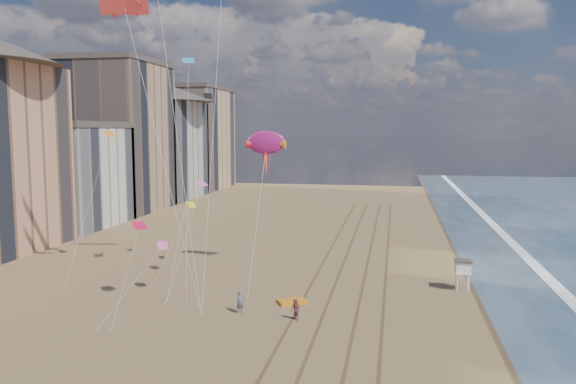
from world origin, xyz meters
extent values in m
plane|color=#42301E|center=(19.00, 40.00, 0.00)|extent=(260.00, 260.00, 0.00)
plane|color=white|center=(23.20, 40.00, 0.00)|extent=(260.00, 260.00, 0.00)
cube|color=brown|center=(-1.20, 30.00, 0.01)|extent=(0.28, 120.00, 0.01)
cube|color=brown|center=(1.20, 30.00, 0.01)|extent=(0.28, 120.00, 0.01)
cube|color=brown|center=(4.00, 30.00, 0.01)|extent=(0.28, 120.00, 0.01)
cube|color=brown|center=(6.20, 30.00, 0.01)|extent=(0.28, 120.00, 0.01)
cube|color=silver|center=(-45.00, 54.00, 8.00)|extent=(14.00, 18.00, 16.00)
cube|color=#473D38|center=(-45.00, 54.00, 16.50)|extent=(14.28, 18.36, 1.00)
cube|color=tan|center=(-46.00, 72.00, 14.00)|extent=(16.00, 20.00, 28.00)
cube|color=#473D38|center=(-46.00, 72.00, 28.50)|extent=(16.32, 20.40, 1.00)
cube|color=#BCB2A3|center=(-45.50, 92.00, 11.00)|extent=(15.00, 22.00, 22.00)
cone|color=#473D38|center=(-45.50, 92.00, 24.20)|extent=(34.22, 34.22, 4.40)
cube|color=tan|center=(-46.00, 114.00, 13.00)|extent=(16.00, 24.00, 26.00)
cube|color=#473D38|center=(-46.00, 114.00, 26.50)|extent=(16.32, 24.48, 1.00)
cylinder|color=white|center=(13.12, 26.64, 0.84)|extent=(0.11, 0.11, 1.67)
cylinder|color=white|center=(14.23, 26.64, 0.84)|extent=(0.11, 0.11, 1.67)
cylinder|color=white|center=(13.12, 27.75, 0.84)|extent=(0.11, 0.11, 1.67)
cylinder|color=white|center=(14.23, 27.75, 0.84)|extent=(0.11, 0.11, 1.67)
cube|color=white|center=(13.67, 27.20, 1.81)|extent=(1.49, 1.49, 0.11)
cube|color=white|center=(13.67, 27.20, 2.37)|extent=(1.39, 1.39, 1.02)
cube|color=#473D38|center=(13.67, 27.20, 2.97)|extent=(1.67, 1.67, 0.09)
cube|color=orange|center=(-1.98, 20.08, 0.14)|extent=(2.97, 2.59, 0.29)
ellipsoid|color=#991763|center=(-6.98, 31.46, 14.30)|extent=(4.37, 0.82, 2.60)
cone|color=red|center=(-8.55, 31.46, 14.11)|extent=(1.17, 0.98, 0.98)
cone|color=orange|center=(-5.42, 31.46, 14.11)|extent=(1.17, 0.98, 0.98)
cylinder|color=silver|center=(-6.47, 25.19, 6.66)|extent=(0.03, 0.03, 18.33)
imported|color=slate|center=(-5.89, 16.54, 0.96)|extent=(0.84, 0.73, 1.93)
imported|color=brown|center=(-0.91, 15.64, 0.88)|extent=(1.08, 1.08, 1.77)
cube|color=red|center=(-17.88, 20.76, 27.04)|extent=(4.51, 1.52, 1.54)
plane|color=#258ACA|center=(-12.72, 23.36, 22.31)|extent=(1.82, 1.75, 0.63)
plane|color=black|center=(-12.64, 28.67, 19.25)|extent=(1.53, 1.46, 0.64)
plane|color=yellow|center=(-15.76, 31.49, 7.20)|extent=(1.44, 1.43, 0.60)
plane|color=#C61241|center=(-15.49, 17.64, 7.15)|extent=(1.97, 1.97, 0.57)
plane|color=orange|center=(-23.74, 28.04, 15.22)|extent=(1.64, 1.65, 0.61)
plane|color=#DB558B|center=(-14.73, 20.81, 4.71)|extent=(1.64, 1.56, 0.65)
plane|color=#EA5BB1|center=(-12.17, 24.89, 10.32)|extent=(1.69, 1.71, 0.44)
camera|label=1|loc=(6.94, -28.66, 15.72)|focal=35.00mm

